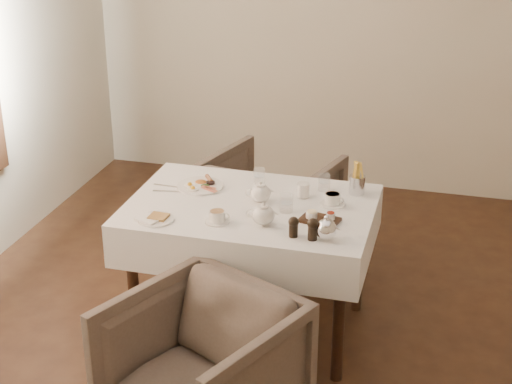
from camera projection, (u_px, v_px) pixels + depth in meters
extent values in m
plane|color=black|center=(314.00, 372.00, 4.01)|extent=(5.00, 5.00, 0.00)
plane|color=beige|center=(388.00, 1.00, 5.64)|extent=(4.50, 0.00, 4.50)
cube|color=black|center=(251.00, 210.00, 4.10)|extent=(1.20, 0.80, 0.04)
cube|color=white|center=(251.00, 224.00, 4.13)|extent=(1.28, 0.88, 0.23)
cylinder|color=black|center=(179.00, 233.00, 4.68)|extent=(0.06, 0.06, 0.70)
cylinder|color=black|center=(359.00, 256.00, 4.42)|extent=(0.06, 0.06, 0.70)
cylinder|color=black|center=(134.00, 290.00, 4.08)|extent=(0.06, 0.06, 0.70)
cylinder|color=black|center=(339.00, 320.00, 3.82)|extent=(0.06, 0.06, 0.70)
imported|color=brown|center=(202.00, 371.00, 3.46)|extent=(0.97, 0.98, 0.68)
imported|color=brown|center=(268.00, 210.00, 4.97)|extent=(0.94, 0.96, 0.71)
cylinder|color=white|center=(200.00, 186.00, 4.29)|extent=(0.25, 0.25, 0.01)
ellipsoid|color=#B1621F|center=(201.00, 181.00, 4.33)|extent=(0.06, 0.06, 0.02)
cylinder|color=brown|center=(209.00, 179.00, 4.35)|extent=(0.07, 0.09, 0.02)
cylinder|color=black|center=(211.00, 183.00, 4.31)|extent=(0.05, 0.05, 0.01)
cube|color=#A32826|center=(209.00, 189.00, 4.24)|extent=(0.09, 0.06, 0.01)
ellipsoid|color=#264C19|center=(205.00, 185.00, 4.28)|extent=(0.05, 0.04, 0.02)
cylinder|color=white|center=(156.00, 219.00, 3.91)|extent=(0.18, 0.18, 0.01)
cube|color=brown|center=(158.00, 217.00, 3.91)|extent=(0.10, 0.09, 0.01)
cube|color=white|center=(149.00, 219.00, 3.90)|extent=(0.15, 0.13, 0.02)
cylinder|color=white|center=(303.00, 190.00, 4.15)|extent=(0.07, 0.07, 0.08)
cylinder|color=white|center=(217.00, 221.00, 3.89)|extent=(0.12, 0.12, 0.01)
cylinder|color=white|center=(217.00, 216.00, 3.88)|extent=(0.08, 0.08, 0.05)
cylinder|color=#A07448|center=(217.00, 211.00, 3.87)|extent=(0.07, 0.07, 0.00)
cylinder|color=white|center=(332.00, 204.00, 4.08)|extent=(0.13, 0.13, 0.01)
cylinder|color=white|center=(332.00, 199.00, 4.06)|extent=(0.11, 0.11, 0.06)
cylinder|color=#A07448|center=(333.00, 194.00, 4.05)|extent=(0.07, 0.07, 0.00)
cylinder|color=silver|center=(259.00, 176.00, 4.32)|extent=(0.06, 0.06, 0.09)
cylinder|color=silver|center=(286.00, 203.00, 3.98)|extent=(0.07, 0.07, 0.10)
cylinder|color=silver|center=(324.00, 183.00, 4.24)|extent=(0.07, 0.07, 0.09)
cube|color=black|center=(320.00, 220.00, 3.89)|extent=(0.21, 0.16, 0.02)
cylinder|color=white|center=(312.00, 215.00, 3.89)|extent=(0.06, 0.06, 0.03)
cylinder|color=maroon|center=(331.00, 216.00, 3.88)|extent=(0.05, 0.05, 0.03)
cylinder|color=silver|center=(357.00, 185.00, 4.19)|extent=(0.09, 0.09, 0.10)
cube|color=silver|center=(168.00, 186.00, 4.30)|extent=(0.17, 0.02, 0.00)
cube|color=silver|center=(171.00, 192.00, 4.23)|extent=(0.20, 0.05, 0.00)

